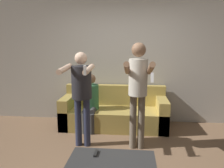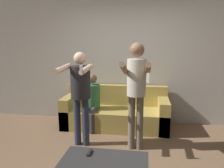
{
  "view_description": "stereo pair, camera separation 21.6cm",
  "coord_description": "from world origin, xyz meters",
  "px_view_note": "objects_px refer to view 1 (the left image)",
  "views": [
    {
      "loc": [
        0.16,
        -2.78,
        1.71
      ],
      "look_at": [
        -0.21,
        1.04,
        0.98
      ],
      "focal_mm": 35.0,
      "sensor_mm": 36.0,
      "label": 1
    },
    {
      "loc": [
        0.37,
        -2.75,
        1.71
      ],
      "look_at": [
        -0.21,
        1.04,
        0.98
      ],
      "focal_mm": 35.0,
      "sensor_mm": 36.0,
      "label": 2
    }
  ],
  "objects_px": {
    "person_standing_left": "(81,89)",
    "person_seated": "(91,100)",
    "person_standing_right": "(138,85)",
    "remote_on_table": "(96,153)",
    "coffee_table": "(112,163)",
    "couch": "(114,113)"
  },
  "relations": [
    {
      "from": "person_standing_right",
      "to": "coffee_table",
      "type": "bearing_deg",
      "value": -106.01
    },
    {
      "from": "remote_on_table",
      "to": "person_standing_left",
      "type": "bearing_deg",
      "value": 112.17
    },
    {
      "from": "couch",
      "to": "remote_on_table",
      "type": "distance_m",
      "value": 1.89
    },
    {
      "from": "couch",
      "to": "remote_on_table",
      "type": "relative_size",
      "value": 14.07
    },
    {
      "from": "remote_on_table",
      "to": "couch",
      "type": "bearing_deg",
      "value": 88.18
    },
    {
      "from": "coffee_table",
      "to": "remote_on_table",
      "type": "bearing_deg",
      "value": 151.92
    },
    {
      "from": "person_seated",
      "to": "remote_on_table",
      "type": "xyz_separation_m",
      "value": [
        0.4,
        -1.73,
        -0.2
      ]
    },
    {
      "from": "person_seated",
      "to": "coffee_table",
      "type": "xyz_separation_m",
      "value": [
        0.6,
        -1.84,
        -0.25
      ]
    },
    {
      "from": "person_standing_left",
      "to": "person_seated",
      "type": "height_order",
      "value": "person_standing_left"
    },
    {
      "from": "person_standing_left",
      "to": "person_standing_right",
      "type": "distance_m",
      "value": 0.91
    },
    {
      "from": "coffee_table",
      "to": "remote_on_table",
      "type": "relative_size",
      "value": 6.69
    },
    {
      "from": "person_standing_right",
      "to": "person_standing_left",
      "type": "bearing_deg",
      "value": 179.8
    },
    {
      "from": "person_standing_right",
      "to": "person_seated",
      "type": "bearing_deg",
      "value": 139.72
    },
    {
      "from": "coffee_table",
      "to": "person_standing_left",
      "type": "bearing_deg",
      "value": 119.16
    },
    {
      "from": "couch",
      "to": "remote_on_table",
      "type": "height_order",
      "value": "couch"
    },
    {
      "from": "person_standing_right",
      "to": "coffee_table",
      "type": "relative_size",
      "value": 1.71
    },
    {
      "from": "person_standing_left",
      "to": "coffee_table",
      "type": "bearing_deg",
      "value": -60.84
    },
    {
      "from": "person_seated",
      "to": "remote_on_table",
      "type": "distance_m",
      "value": 1.78
    },
    {
      "from": "person_standing_right",
      "to": "coffee_table",
      "type": "height_order",
      "value": "person_standing_right"
    },
    {
      "from": "person_standing_right",
      "to": "remote_on_table",
      "type": "height_order",
      "value": "person_standing_right"
    },
    {
      "from": "couch",
      "to": "person_standing_left",
      "type": "bearing_deg",
      "value": -115.84
    },
    {
      "from": "remote_on_table",
      "to": "coffee_table",
      "type": "bearing_deg",
      "value": -28.08
    }
  ]
}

